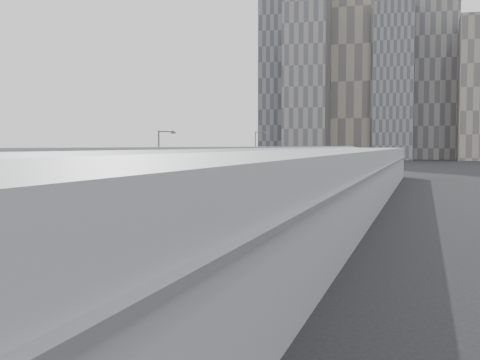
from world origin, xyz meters
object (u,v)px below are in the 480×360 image
at_px(bus_1, 38,245).
at_px(bus_7, 307,174).
at_px(street_lamp_near, 161,165).
at_px(bus_6, 296,180).
at_px(bus_2, 135,217).
at_px(shipping_container, 281,175).
at_px(bus_10, 338,168).
at_px(bus_3, 210,201).
at_px(bus_5, 269,184).
at_px(bus_8, 319,172).
at_px(suv, 307,172).
at_px(street_lamp_far, 256,156).
at_px(bus_9, 329,170).
at_px(bus_4, 244,192).

relative_size(bus_1, bus_7, 0.88).
bearing_deg(street_lamp_near, bus_7, 84.48).
bearing_deg(bus_6, bus_2, -89.45).
distance_m(bus_1, shipping_container, 93.47).
distance_m(bus_10, shipping_container, 32.94).
height_order(bus_6, shipping_container, bus_6).
xyz_separation_m(bus_3, bus_5, (-0.53, 26.63, 0.01)).
distance_m(bus_8, shipping_container, 8.30).
bearing_deg(suv, bus_8, -68.42).
bearing_deg(bus_8, bus_10, 89.36).
xyz_separation_m(bus_6, bus_10, (-0.44, 54.37, 0.03)).
bearing_deg(bus_6, bus_10, 91.73).
relative_size(bus_3, bus_8, 1.02).
bearing_deg(bus_5, street_lamp_far, 116.26).
relative_size(bus_5, street_lamp_near, 1.53).
bearing_deg(bus_2, street_lamp_near, 110.70).
distance_m(bus_1, bus_8, 96.83).
bearing_deg(bus_1, suv, 88.88).
relative_size(street_lamp_far, suv, 1.52).
height_order(bus_3, shipping_container, bus_3).
bearing_deg(street_lamp_near, street_lamp_far, 90.85).
bearing_deg(bus_3, street_lamp_far, 102.14).
distance_m(bus_8, street_lamp_near, 67.53).
distance_m(bus_6, bus_9, 38.91).
height_order(bus_6, bus_10, bus_10).
relative_size(bus_7, bus_10, 1.11).
bearing_deg(shipping_container, bus_5, -101.31).
bearing_deg(shipping_container, street_lamp_near, -110.67).
relative_size(bus_1, street_lamp_near, 1.36).
bearing_deg(bus_4, bus_3, -89.26).
xyz_separation_m(bus_9, suv, (-5.84, 2.57, -0.83)).
bearing_deg(shipping_container, bus_8, 4.00).
xyz_separation_m(bus_10, street_lamp_near, (-5.92, -95.62, 3.63)).
distance_m(street_lamp_far, shipping_container, 23.06).
distance_m(bus_3, bus_6, 42.87).
bearing_deg(bus_10, bus_6, -86.19).
xyz_separation_m(bus_5, suv, (-5.48, 57.72, -0.77)).
distance_m(bus_9, shipping_container, 18.32).
xyz_separation_m(bus_2, street_lamp_near, (-5.61, 17.09, 3.43)).
bearing_deg(bus_5, bus_8, 94.35).
xyz_separation_m(bus_3, bus_10, (-0.37, 97.25, -0.14)).
height_order(bus_1, bus_4, bus_4).
relative_size(bus_8, shipping_container, 2.37).
xyz_separation_m(bus_6, suv, (-6.07, 41.48, -0.59)).
distance_m(bus_3, street_lamp_far, 43.28).
bearing_deg(bus_5, bus_3, -84.39).
bearing_deg(bus_2, bus_9, 92.22).
relative_size(bus_3, bus_7, 0.98).
height_order(bus_8, bus_9, bus_9).
distance_m(bus_9, street_lamp_near, 80.46).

